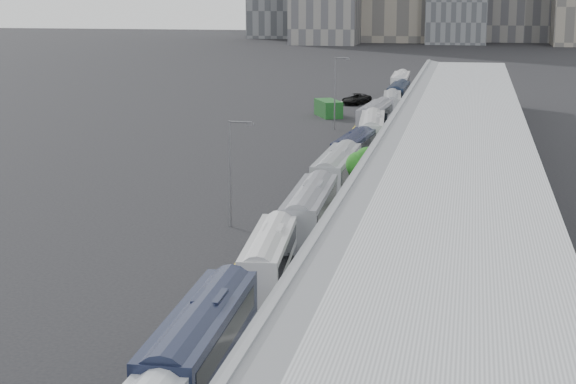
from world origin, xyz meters
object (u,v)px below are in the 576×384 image
(bus_2, at_px, (269,263))
(bus_3, at_px, (310,216))
(bus_1, at_px, (202,351))
(suv, at_px, (356,99))
(street_lamp_near, at_px, (232,166))
(bus_8, at_px, (392,107))
(bus_10, at_px, (400,86))
(shipping_container, at_px, (328,108))
(bus_9, at_px, (399,96))
(bus_7, at_px, (375,119))
(street_lamp_far, at_px, (336,88))
(bus_5, at_px, (355,152))
(bus_4, at_px, (337,176))
(bus_6, at_px, (372,134))

(bus_2, distance_m, bus_3, 12.50)
(bus_2, xyz_separation_m, bus_3, (0.52, 12.48, 0.18))
(bus_1, bearing_deg, bus_3, 87.51)
(suv, bearing_deg, street_lamp_near, -68.14)
(bus_8, bearing_deg, bus_10, 87.45)
(street_lamp_near, distance_m, suv, 83.32)
(shipping_container, bearing_deg, bus_2, -108.92)
(bus_9, bearing_deg, suv, 172.66)
(bus_7, bearing_deg, shipping_container, 125.20)
(bus_10, relative_size, street_lamp_near, 1.63)
(bus_10, relative_size, street_lamp_far, 1.44)
(bus_7, bearing_deg, bus_5, -84.76)
(bus_1, height_order, bus_3, bus_1)
(bus_4, distance_m, shipping_container, 53.97)
(bus_2, height_order, bus_5, bus_5)
(bus_1, height_order, bus_2, bus_1)
(bus_5, xyz_separation_m, bus_6, (0.60, 11.78, 0.17))
(bus_7, bearing_deg, bus_3, -85.01)
(bus_3, relative_size, bus_6, 0.97)
(bus_2, relative_size, bus_4, 0.90)
(bus_5, distance_m, bus_8, 39.88)
(bus_2, bearing_deg, bus_7, 85.26)
(bus_3, distance_m, shipping_container, 69.97)
(street_lamp_near, bearing_deg, street_lamp_far, 89.38)
(suv, bearing_deg, shipping_container, -76.19)
(bus_5, xyz_separation_m, suv, (-6.50, 55.18, -0.66))
(bus_2, height_order, bus_3, bus_3)
(bus_5, height_order, bus_10, bus_10)
(bus_10, xyz_separation_m, street_lamp_near, (-5.89, -97.72, 3.23))
(bus_4, xyz_separation_m, bus_9, (0.42, 68.12, -0.10))
(bus_8, height_order, street_lamp_near, street_lamp_near)
(bus_2, distance_m, bus_6, 54.36)
(bus_2, bearing_deg, bus_6, 84.23)
(bus_1, xyz_separation_m, bus_6, (0.81, 70.27, 0.01))
(bus_8, bearing_deg, suv, 110.38)
(bus_5, relative_size, suv, 2.02)
(bus_9, distance_m, bus_10, 15.53)
(bus_1, xyz_separation_m, bus_10, (-0.21, 128.17, 0.03))
(bus_10, bearing_deg, bus_4, -91.27)
(bus_4, bearing_deg, bus_6, 89.53)
(bus_5, height_order, bus_6, bus_6)
(bus_3, distance_m, suv, 85.53)
(bus_4, relative_size, bus_6, 0.98)
(bus_4, xyz_separation_m, suv, (-6.53, 69.13, -0.81))
(bus_7, height_order, street_lamp_near, street_lamp_near)
(bus_4, distance_m, bus_8, 53.83)
(bus_3, xyz_separation_m, bus_9, (0.21, 84.26, -0.09))
(shipping_container, bearing_deg, suv, 57.29)
(bus_8, distance_m, street_lamp_far, 15.68)
(street_lamp_far, height_order, shipping_container, street_lamp_far)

